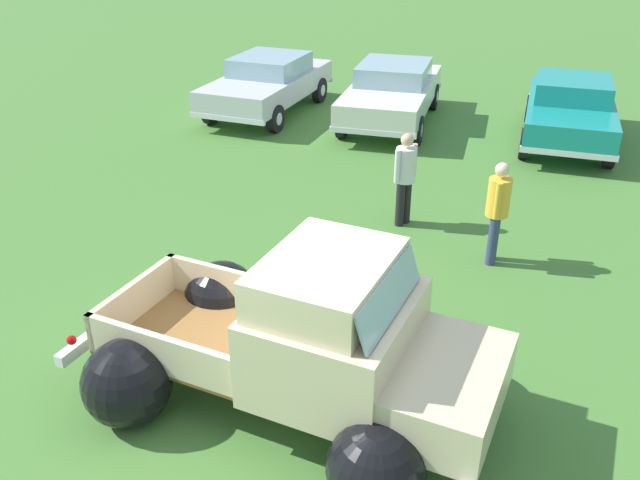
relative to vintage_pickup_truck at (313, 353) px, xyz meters
The scene contains 8 objects.
ground_plane 0.85m from the vintage_pickup_truck, 168.44° to the left, with size 80.00×80.00×0.00m, color #477A33.
vintage_pickup_truck is the anchor object (origin of this frame).
show_car_0 11.40m from the vintage_pickup_truck, 109.95° to the left, with size 2.53×4.67×1.43m.
show_car_1 10.62m from the vintage_pickup_truck, 93.63° to the left, with size 2.09×4.67×1.43m.
show_car_2 10.60m from the vintage_pickup_truck, 71.14° to the left, with size 2.21×4.44×1.43m.
spectator_0 4.29m from the vintage_pickup_truck, 64.46° to the left, with size 0.37×0.54×1.61m.
spectator_1 4.89m from the vintage_pickup_truck, 85.87° to the left, with size 0.47×0.50×1.61m.
lane_cone_0 2.48m from the vintage_pickup_truck, 96.44° to the left, with size 0.36×0.36×0.63m.
Camera 1 is at (1.77, -5.52, 5.00)m, focal length 37.22 mm.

